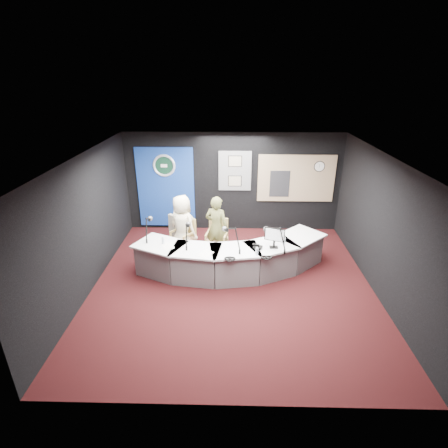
{
  "coord_description": "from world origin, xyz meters",
  "views": [
    {
      "loc": [
        -0.03,
        -6.44,
        4.28
      ],
      "look_at": [
        -0.2,
        0.8,
        1.1
      ],
      "focal_mm": 28.0,
      "sensor_mm": 36.0,
      "label": 1
    }
  ],
  "objects_px": {
    "armchair_left": "(183,239)",
    "person_woman": "(217,227)",
    "armchair_right": "(217,238)",
    "person_man": "(182,226)",
    "broadcast_desk": "(230,257)"
  },
  "relations": [
    {
      "from": "armchair_left",
      "to": "person_woman",
      "type": "height_order",
      "value": "person_woman"
    },
    {
      "from": "armchair_right",
      "to": "person_woman",
      "type": "height_order",
      "value": "person_woman"
    },
    {
      "from": "armchair_right",
      "to": "person_man",
      "type": "xyz_separation_m",
      "value": [
        -0.85,
        0.07,
        0.3
      ]
    },
    {
      "from": "person_woman",
      "to": "armchair_right",
      "type": "bearing_deg",
      "value": -0.0
    },
    {
      "from": "broadcast_desk",
      "to": "person_man",
      "type": "distance_m",
      "value": 1.49
    },
    {
      "from": "armchair_left",
      "to": "person_man",
      "type": "bearing_deg",
      "value": 0.0
    },
    {
      "from": "broadcast_desk",
      "to": "person_woman",
      "type": "bearing_deg",
      "value": 114.83
    },
    {
      "from": "armchair_right",
      "to": "armchair_left",
      "type": "bearing_deg",
      "value": -174.1
    },
    {
      "from": "broadcast_desk",
      "to": "person_man",
      "type": "height_order",
      "value": "person_man"
    },
    {
      "from": "person_man",
      "to": "person_woman",
      "type": "bearing_deg",
      "value": -149.55
    },
    {
      "from": "broadcast_desk",
      "to": "armchair_left",
      "type": "height_order",
      "value": "armchair_left"
    },
    {
      "from": "person_man",
      "to": "person_woman",
      "type": "relative_size",
      "value": 0.99
    },
    {
      "from": "person_man",
      "to": "person_woman",
      "type": "distance_m",
      "value": 0.85
    },
    {
      "from": "armchair_right",
      "to": "person_man",
      "type": "bearing_deg",
      "value": -174.1
    },
    {
      "from": "armchair_left",
      "to": "person_woman",
      "type": "bearing_deg",
      "value": 32.53
    }
  ]
}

